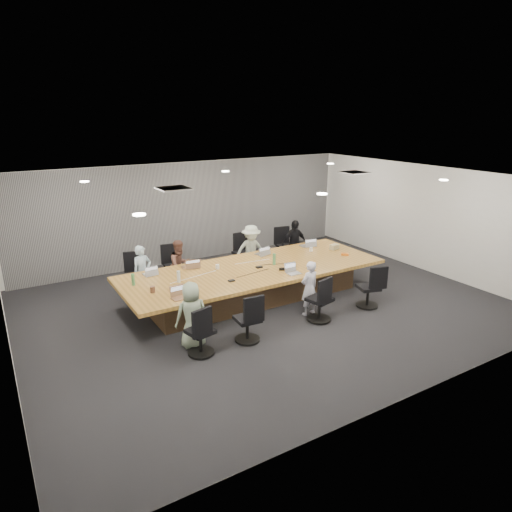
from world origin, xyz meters
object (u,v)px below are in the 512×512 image
chair_1 (175,269)px  person_3 (294,244)px  conference_table (254,282)px  snack_packet (345,254)px  chair_7 (368,291)px  laptop_0 (150,274)px  chair_2 (245,256)px  person_2 (251,251)px  bottle_clear (179,277)px  laptop_6 (294,274)px  bottle_green_right (274,259)px  chair_3 (287,249)px  chair_5 (247,323)px  laptop_3 (306,246)px  person_1 (180,265)px  mug_brown (153,289)px  laptop_2 (262,254)px  person_4 (192,315)px  stapler (283,269)px  laptop_4 (180,298)px  person_0 (143,272)px  bottle_green_left (133,280)px  chair_0 (139,278)px  laptop_1 (189,267)px  chair_6 (319,303)px  person_6 (309,288)px  chair_4 (200,335)px  canvas_bag (334,247)px

chair_1 → person_3: person_3 is taller
conference_table → snack_packet: snack_packet is taller
chair_7 → laptop_0: 4.78m
chair_1 → chair_2: 1.96m
person_2 → bottle_clear: bearing=-137.6°
person_2 → laptop_6: bearing=-80.0°
laptop_6 → bottle_green_right: (-0.02, 0.77, 0.12)m
chair_3 → chair_5: 4.70m
chair_2 → bottle_clear: (-2.52, -1.66, 0.42)m
laptop_0 → laptop_3: (4.25, 0.00, 0.00)m
person_1 → mug_brown: bearing=-142.0°
laptop_2 → laptop_3: 1.37m
conference_table → laptop_6: laptop_6 is taller
chair_7 → person_3: size_ratio=0.57×
person_2 → person_4: person_2 is taller
stapler → laptop_4: bearing=-149.0°
person_1 → stapler: size_ratio=7.55×
person_0 → mug_brown: (-0.29, -1.59, 0.18)m
conference_table → person_4: size_ratio=4.84×
bottle_green_left → snack_packet: bearing=-7.5°
bottle_green_left → chair_0: bearing=69.8°
laptop_1 → stapler: 2.13m
snack_packet → bottle_green_left: bearing=172.5°
chair_6 → chair_3: bearing=51.8°
laptop_1 → laptop_4: same height
laptop_3 → person_4: person_4 is taller
chair_2 → stapler: 2.22m
laptop_4 → person_6: 2.72m
person_0 → laptop_4: size_ratio=4.21×
chair_4 → snack_packet: snack_packet is taller
bottle_green_left → chair_7: bearing=-24.2°
bottle_clear → stapler: (2.26, -0.51, -0.09)m
person_4 → laptop_3: bearing=-148.1°
bottle_green_right → chair_5: bearing=-135.4°
laptop_6 → laptop_1: bearing=139.5°
bottle_clear → chair_6: bearing=-36.6°
chair_6 → bottle_green_left: size_ratio=3.20×
chair_7 → person_4: size_ratio=0.61×
person_0 → laptop_1: 1.08m
laptop_4 → person_6: size_ratio=0.25×
chair_7 → laptop_6: laptop_6 is taller
chair_3 → laptop_3: size_ratio=2.54×
bottle_clear → bottle_green_left: bearing=160.2°
chair_3 → snack_packet: (0.33, -2.03, 0.33)m
laptop_6 → bottle_clear: size_ratio=1.19×
conference_table → bottle_green_right: bottle_green_right is taller
stapler → snack_packet: size_ratio=0.92×
laptop_4 → chair_2: bearing=37.5°
chair_5 → canvas_bag: 4.16m
mug_brown → chair_3: bearing=23.1°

